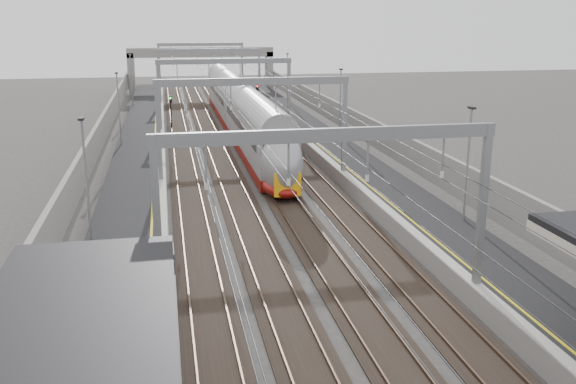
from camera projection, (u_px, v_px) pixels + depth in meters
name	position (u px, v px, depth m)	size (l,w,h in m)	color
platform_left	(137.00, 177.00, 45.45)	(4.00, 120.00, 1.00)	black
platform_right	(354.00, 167.00, 48.37)	(4.00, 120.00, 1.00)	black
tracks	(249.00, 178.00, 47.03)	(11.40, 140.00, 0.20)	black
overhead_line	(237.00, 85.00, 51.67)	(13.00, 140.00, 6.60)	gray
overbridge	(201.00, 58.00, 97.70)	(22.00, 2.20, 6.90)	gray
wall_left	(89.00, 164.00, 44.57)	(0.30, 120.00, 3.20)	gray
wall_right	(395.00, 151.00, 48.66)	(0.30, 120.00, 3.20)	gray
train	(242.00, 117.00, 61.86)	(2.74, 49.84, 4.32)	maroon
signal_green	(171.00, 106.00, 67.15)	(0.32, 0.32, 3.48)	black
signal_red_near	(244.00, 98.00, 74.06)	(0.32, 0.32, 3.48)	black
signal_red_far	(257.00, 93.00, 78.40)	(0.32, 0.32, 3.48)	black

